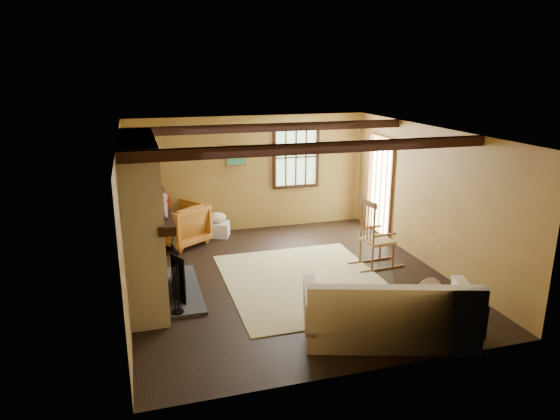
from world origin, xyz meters
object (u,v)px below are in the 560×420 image
object	(u,v)px
rocking_chair	(375,238)
sofa	(390,316)
laundry_basket	(217,229)
armchair	(180,224)
fireplace	(145,226)

from	to	relation	value
rocking_chair	sofa	size ratio (longest dim) A/B	0.52
sofa	laundry_basket	distance (m)	4.82
sofa	rocking_chair	bearing A→B (deg)	85.17
rocking_chair	armchair	size ratio (longest dim) A/B	1.35
rocking_chair	laundry_basket	size ratio (longest dim) A/B	2.40
rocking_chair	sofa	xyz separation A→B (m)	(-0.93, -2.26, -0.20)
laundry_basket	fireplace	bearing A→B (deg)	-120.46
rocking_chair	laundry_basket	world-z (taller)	rocking_chair
armchair	rocking_chair	bearing A→B (deg)	111.28
fireplace	sofa	distance (m)	3.68
rocking_chair	sofa	bearing A→B (deg)	153.01
fireplace	laundry_basket	xyz separation A→B (m)	(1.44, 2.44, -0.95)
laundry_basket	armchair	size ratio (longest dim) A/B	0.56
laundry_basket	sofa	bearing A→B (deg)	-72.62
fireplace	armchair	world-z (taller)	fireplace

